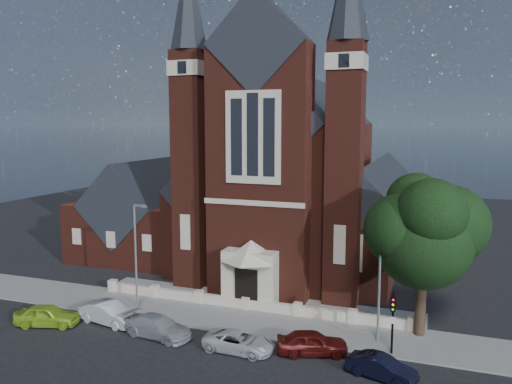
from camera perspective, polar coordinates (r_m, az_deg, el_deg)
ground at (r=46.51m, az=2.69°, el=-9.76°), size 120.00×120.00×0.00m
pavement_strip at (r=37.18m, az=-2.23°, el=-14.35°), size 60.00×5.00×0.12m
forecourt_paving at (r=40.66m, az=-0.07°, el=-12.36°), size 26.00×3.00×0.14m
forecourt_wall at (r=38.91m, az=-1.09°, el=-13.31°), size 24.00×0.40×0.90m
church at (r=52.32m, az=5.30°, el=1.36°), size 20.01×34.90×29.20m
parish_hall at (r=54.78m, az=-12.56°, el=-2.92°), size 12.00×12.20×10.24m
street_tree at (r=33.86m, az=18.78°, el=-4.64°), size 6.40×6.60×10.70m
street_lamp_left at (r=38.87m, az=-13.49°, el=-6.44°), size 1.16×0.22×8.09m
street_lamp_right at (r=32.92m, az=14.12°, el=-9.06°), size 1.16×0.22×8.09m
traffic_signal at (r=32.01m, az=15.37°, el=-13.41°), size 0.28×0.42×4.00m
car_lime_van at (r=38.71m, az=-22.75°, el=-12.87°), size 4.70×2.96×1.49m
car_silver_a at (r=37.67m, az=-16.48°, el=-13.13°), size 4.83×2.38×1.52m
car_silver_b at (r=34.76m, az=-11.13°, el=-14.87°), size 5.09×2.69×1.40m
car_white_suv at (r=32.25m, az=-1.96°, el=-16.73°), size 4.56×2.24×1.25m
car_dark_red at (r=32.02m, az=6.41°, el=-16.73°), size 4.68×3.07×1.48m
car_navy at (r=30.05m, az=14.14°, el=-18.87°), size 4.10×2.36×1.28m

